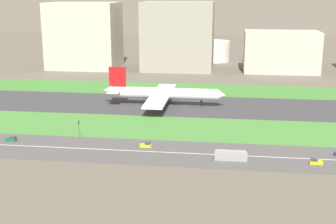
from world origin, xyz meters
The scene contains 18 objects.
ground_plane centered at (0.00, 0.00, 0.00)m, with size 800.00×800.00×0.00m, color #5B564C.
runway centered at (0.00, 0.00, 0.05)m, with size 280.00×46.00×0.10m, color #38383D.
grass_median_north centered at (0.00, 41.00, 0.05)m, with size 280.00×36.00×0.10m, color #3D7A33.
grass_median_south centered at (0.00, -41.00, 0.05)m, with size 280.00×36.00×0.10m, color #427F38.
highway centered at (0.00, -73.00, 0.05)m, with size 280.00×28.00×0.10m, color #4C4C4F.
highway_centerline centered at (0.00, -73.00, 0.11)m, with size 266.00×0.50×0.01m, color silver.
airliner centered at (-13.09, 0.00, 6.23)m, with size 65.00×56.00×19.70m.
bus_0 centered at (23.60, -78.00, 1.82)m, with size 11.60×2.50×3.50m.
car_5 centered at (-8.80, -68.00, 0.92)m, with size 4.40×1.80×2.00m.
car_4 centered at (52.96, -78.00, 0.92)m, with size 4.40×1.80×2.00m.
car_2 centered at (-63.89, -68.00, 0.92)m, with size 4.40×1.80×2.00m.
traffic_light centered at (-38.26, -60.01, 4.29)m, with size 0.36×0.50×7.20m.
terminal_building centered at (-90.00, 114.00, 24.89)m, with size 52.15×39.95×49.78m, color beige.
hangar_building centered at (-17.12, 114.00, 25.29)m, with size 52.67×37.32×50.58m, color #9E998E.
office_tower centered at (59.43, 114.00, 14.87)m, with size 53.74×30.45×29.74m, color beige.
fuel_tank_west centered at (-19.09, 159.00, 6.62)m, with size 16.96×16.96×13.25m, color silver.
fuel_tank_centre centered at (9.47, 159.00, 8.69)m, with size 24.84×24.84×17.38m, color silver.
fuel_tank_east centered at (45.51, 159.00, 6.21)m, with size 22.76×22.76×12.42m, color silver.
Camera 1 is at (22.03, -235.02, 58.92)m, focal length 49.51 mm.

